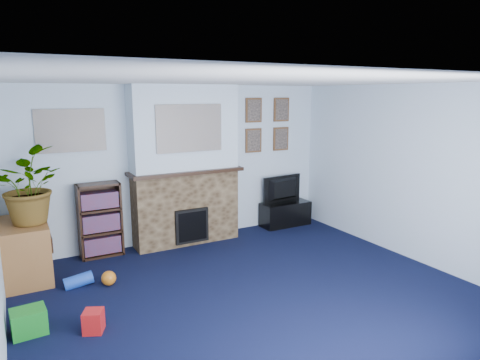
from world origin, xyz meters
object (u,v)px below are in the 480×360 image
tv_stand (285,213)px  bookshelf (100,221)px  television (285,189)px  sideboard (26,252)px

tv_stand → bookshelf: (-3.11, 0.08, 0.28)m
television → bookshelf: (-3.11, 0.06, -0.14)m
bookshelf → sideboard: size_ratio=1.12×
television → sideboard: 4.10m
sideboard → television: bearing=4.2°
tv_stand → sideboard: (-4.08, -0.28, 0.12)m
television → bookshelf: 3.11m
tv_stand → sideboard: sideboard is taller
sideboard → tv_stand: bearing=3.9°
tv_stand → sideboard: 4.09m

